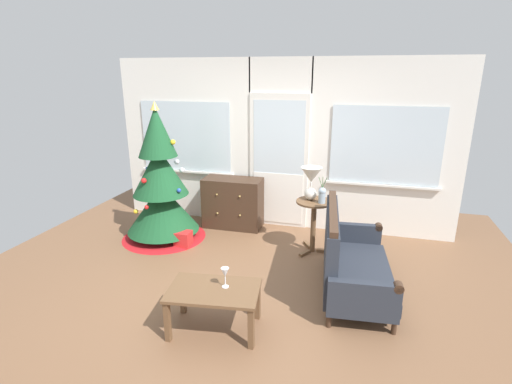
{
  "coord_description": "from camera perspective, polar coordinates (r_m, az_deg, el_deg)",
  "views": [
    {
      "loc": [
        1.19,
        -3.6,
        2.34
      ],
      "look_at": [
        0.05,
        0.55,
        1.0
      ],
      "focal_mm": 27.06,
      "sensor_mm": 36.0,
      "label": 1
    }
  ],
  "objects": [
    {
      "name": "dresser_cabinet",
      "position": [
        6.02,
        -3.43,
        -1.61
      ],
      "size": [
        0.91,
        0.46,
        0.78
      ],
      "color": "#3D281C",
      "rests_on": "ground"
    },
    {
      "name": "settee_sofa",
      "position": [
        4.4,
        13.42,
        -9.7
      ],
      "size": [
        0.84,
        1.57,
        0.96
      ],
      "color": "#3D281C",
      "rests_on": "ground"
    },
    {
      "name": "side_table",
      "position": [
        5.19,
        8.53,
        -3.52
      ],
      "size": [
        0.5,
        0.48,
        0.72
      ],
      "color": "brown",
      "rests_on": "ground"
    },
    {
      "name": "back_wall_with_door",
      "position": [
        5.9,
        3.49,
        6.93
      ],
      "size": [
        5.2,
        0.14,
        2.55
      ],
      "color": "white",
      "rests_on": "ground"
    },
    {
      "name": "wine_glass",
      "position": [
        3.63,
        -4.59,
        -11.89
      ],
      "size": [
        0.08,
        0.08,
        0.2
      ],
      "color": "silver",
      "rests_on": "coffee_table"
    },
    {
      "name": "coffee_table",
      "position": [
        3.72,
        -6.24,
        -14.91
      ],
      "size": [
        0.9,
        0.63,
        0.43
      ],
      "color": "brown",
      "rests_on": "ground"
    },
    {
      "name": "flower_vase",
      "position": [
        5.02,
        9.74,
        -0.35
      ],
      "size": [
        0.11,
        0.1,
        0.35
      ],
      "color": "#99ADBC",
      "rests_on": "side_table"
    },
    {
      "name": "ground_plane",
      "position": [
        4.45,
        -2.57,
        -14.42
      ],
      "size": [
        6.76,
        6.76,
        0.0
      ],
      "primitive_type": "plane",
      "color": "brown"
    },
    {
      "name": "table_lamp",
      "position": [
        5.08,
        8.16,
        1.93
      ],
      "size": [
        0.28,
        0.28,
        0.44
      ],
      "color": "silver",
      "rests_on": "side_table"
    },
    {
      "name": "christmas_tree",
      "position": [
        5.68,
        -13.87,
        0.24
      ],
      "size": [
        1.22,
        1.22,
        1.97
      ],
      "color": "#4C331E",
      "rests_on": "ground"
    },
    {
      "name": "gift_box",
      "position": [
        5.53,
        -10.69,
        -6.82
      ],
      "size": [
        0.22,
        0.19,
        0.22
      ],
      "primitive_type": "cube",
      "color": "red",
      "rests_on": "ground"
    }
  ]
}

